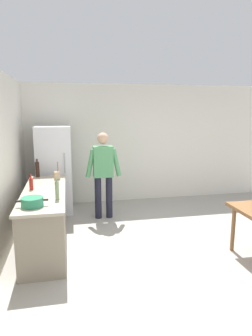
% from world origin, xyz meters
% --- Properties ---
extents(ground_plane, '(14.00, 14.00, 0.00)m').
position_xyz_m(ground_plane, '(0.00, 0.00, 0.00)').
color(ground_plane, '#9E998E').
extents(wall_back, '(6.40, 0.12, 2.70)m').
position_xyz_m(wall_back, '(0.00, 3.00, 1.35)').
color(wall_back, silver).
rests_on(wall_back, ground_plane).
extents(kitchen_counter, '(0.64, 2.20, 0.90)m').
position_xyz_m(kitchen_counter, '(-2.00, 0.80, 0.45)').
color(kitchen_counter, gray).
rests_on(kitchen_counter, ground_plane).
extents(refrigerator, '(0.70, 0.67, 1.80)m').
position_xyz_m(refrigerator, '(-1.90, 2.40, 0.90)').
color(refrigerator, white).
rests_on(refrigerator, ground_plane).
extents(person, '(0.70, 0.22, 1.70)m').
position_xyz_m(person, '(-0.95, 1.85, 0.98)').
color(person, '#1E1E2D').
rests_on(person, ground_plane).
extents(cooking_pot, '(0.40, 0.28, 0.12)m').
position_xyz_m(cooking_pot, '(-2.09, 0.02, 0.96)').
color(cooking_pot, '#2D845B').
rests_on(cooking_pot, kitchen_counter).
extents(utensil_jar, '(0.11, 0.11, 0.32)m').
position_xyz_m(utensil_jar, '(-1.82, 1.52, 0.98)').
color(utensil_jar, tan).
rests_on(utensil_jar, kitchen_counter).
extents(bottle_vinegar_tall, '(0.06, 0.06, 0.32)m').
position_xyz_m(bottle_vinegar_tall, '(-1.78, 0.27, 1.04)').
color(bottle_vinegar_tall, gray).
rests_on(bottle_vinegar_tall, kitchen_counter).
extents(bottle_wine_dark, '(0.08, 0.08, 0.34)m').
position_xyz_m(bottle_wine_dark, '(-2.18, 1.80, 1.05)').
color(bottle_wine_dark, black).
rests_on(bottle_wine_dark, kitchen_counter).
extents(bottle_sauce_red, '(0.06, 0.06, 0.24)m').
position_xyz_m(bottle_sauce_red, '(-2.19, 0.89, 1.00)').
color(bottle_sauce_red, '#B22319').
rests_on(bottle_sauce_red, kitchen_counter).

